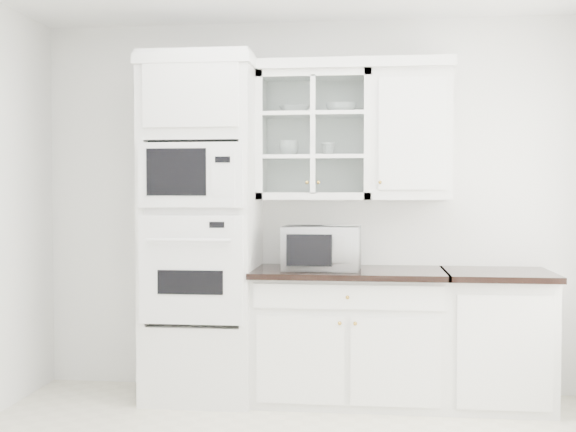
# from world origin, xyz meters

# --- Properties ---
(room_shell) EXTENTS (4.00, 3.50, 2.70)m
(room_shell) POSITION_xyz_m (0.00, 0.43, 1.78)
(room_shell) COLOR white
(room_shell) RESTS_ON ground
(oven_column) EXTENTS (0.76, 0.68, 2.40)m
(oven_column) POSITION_xyz_m (-0.75, 1.42, 1.20)
(oven_column) COLOR white
(oven_column) RESTS_ON ground
(base_cabinet_run) EXTENTS (1.32, 0.67, 0.92)m
(base_cabinet_run) POSITION_xyz_m (0.28, 1.45, 0.46)
(base_cabinet_run) COLOR white
(base_cabinet_run) RESTS_ON ground
(extra_base_cabinet) EXTENTS (0.72, 0.67, 0.92)m
(extra_base_cabinet) POSITION_xyz_m (1.28, 1.45, 0.46)
(extra_base_cabinet) COLOR white
(extra_base_cabinet) RESTS_ON ground
(upper_cabinet_glass) EXTENTS (0.80, 0.33, 0.90)m
(upper_cabinet_glass) POSITION_xyz_m (0.03, 1.58, 1.85)
(upper_cabinet_glass) COLOR white
(upper_cabinet_glass) RESTS_ON room_shell
(upper_cabinet_solid) EXTENTS (0.55, 0.33, 0.90)m
(upper_cabinet_solid) POSITION_xyz_m (0.71, 1.58, 1.85)
(upper_cabinet_solid) COLOR white
(upper_cabinet_solid) RESTS_ON room_shell
(crown_molding) EXTENTS (2.14, 0.38, 0.07)m
(crown_molding) POSITION_xyz_m (-0.07, 1.56, 2.33)
(crown_molding) COLOR white
(crown_molding) RESTS_ON room_shell
(countertop_microwave) EXTENTS (0.54, 0.45, 0.30)m
(countertop_microwave) POSITION_xyz_m (0.10, 1.40, 1.07)
(countertop_microwave) COLOR white
(countertop_microwave) RESTS_ON base_cabinet_run
(bowl_a) EXTENTS (0.26, 0.26, 0.05)m
(bowl_a) POSITION_xyz_m (-0.11, 1.57, 2.04)
(bowl_a) COLOR white
(bowl_a) RESTS_ON upper_cabinet_glass
(bowl_b) EXTENTS (0.23, 0.23, 0.07)m
(bowl_b) POSITION_xyz_m (0.22, 1.58, 2.04)
(bowl_b) COLOR white
(bowl_b) RESTS_ON upper_cabinet_glass
(cup_a) EXTENTS (0.16, 0.16, 0.11)m
(cup_a) POSITION_xyz_m (-0.15, 1.58, 1.76)
(cup_a) COLOR white
(cup_a) RESTS_ON upper_cabinet_glass
(cup_b) EXTENTS (0.12, 0.12, 0.09)m
(cup_b) POSITION_xyz_m (0.13, 1.59, 1.76)
(cup_b) COLOR white
(cup_b) RESTS_ON upper_cabinet_glass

